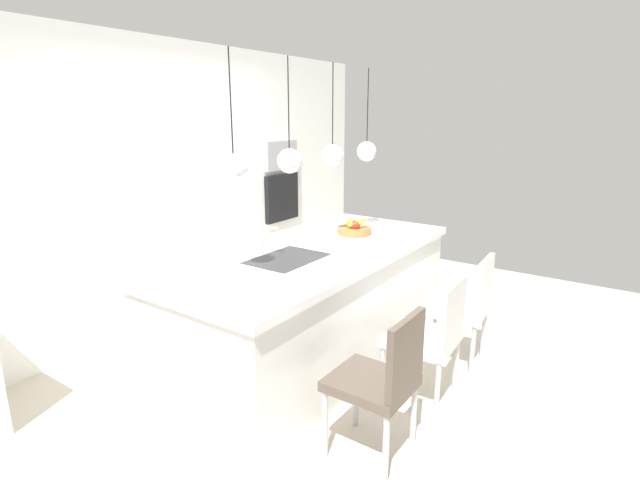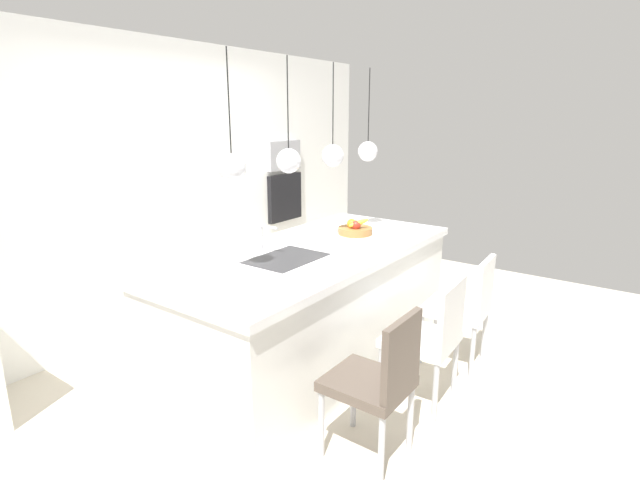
% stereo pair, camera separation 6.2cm
% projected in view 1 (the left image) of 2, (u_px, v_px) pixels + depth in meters
% --- Properties ---
extents(floor, '(6.60, 6.60, 0.00)m').
position_uv_depth(floor, '(313.00, 359.00, 3.94)').
color(floor, beige).
rests_on(floor, ground).
extents(back_wall, '(6.00, 0.10, 2.60)m').
position_uv_depth(back_wall, '(170.00, 185.00, 4.53)').
color(back_wall, white).
rests_on(back_wall, ground).
extents(kitchen_island, '(2.59, 1.16, 0.94)m').
position_uv_depth(kitchen_island, '(313.00, 306.00, 3.83)').
color(kitchen_island, white).
rests_on(kitchen_island, ground).
extents(sink_basin, '(0.56, 0.40, 0.02)m').
position_uv_depth(sink_basin, '(287.00, 259.00, 3.46)').
color(sink_basin, '#2D2D30').
rests_on(sink_basin, kitchen_island).
extents(faucet, '(0.02, 0.17, 0.22)m').
position_uv_depth(faucet, '(264.00, 235.00, 3.54)').
color(faucet, silver).
rests_on(faucet, kitchen_island).
extents(fruit_bowl, '(0.29, 0.29, 0.16)m').
position_uv_depth(fruit_bowl, '(354.00, 229.00, 4.15)').
color(fruit_bowl, '#9E6B38').
rests_on(fruit_bowl, kitchen_island).
extents(microwave, '(0.54, 0.08, 0.34)m').
position_uv_depth(microwave, '(280.00, 155.00, 5.68)').
color(microwave, '#9E9EA3').
rests_on(microwave, back_wall).
extents(oven, '(0.56, 0.08, 0.56)m').
position_uv_depth(oven, '(281.00, 197.00, 5.80)').
color(oven, black).
rests_on(oven, back_wall).
extents(chair_near, '(0.41, 0.45, 0.91)m').
position_uv_depth(chair_near, '(382.00, 378.00, 2.70)').
color(chair_near, brown).
rests_on(chair_near, ground).
extents(chair_middle, '(0.47, 0.47, 0.89)m').
position_uv_depth(chair_middle, '(431.00, 334.00, 3.27)').
color(chair_middle, silver).
rests_on(chair_middle, ground).
extents(chair_far, '(0.44, 0.49, 0.89)m').
position_uv_depth(chair_far, '(464.00, 304.00, 3.79)').
color(chair_far, white).
rests_on(chair_far, ground).
extents(pendant_light_left, '(0.17, 0.17, 0.77)m').
position_uv_depth(pendant_light_left, '(234.00, 167.00, 2.89)').
color(pendant_light_left, silver).
extents(pendant_light_center_left, '(0.17, 0.17, 0.77)m').
position_uv_depth(pendant_light_center_left, '(289.00, 161.00, 3.32)').
color(pendant_light_center_left, silver).
extents(pendant_light_center_right, '(0.17, 0.17, 0.77)m').
position_uv_depth(pendant_light_center_right, '(332.00, 155.00, 3.75)').
color(pendant_light_center_right, silver).
extents(pendant_light_right, '(0.17, 0.17, 0.77)m').
position_uv_depth(pendant_light_right, '(367.00, 151.00, 4.17)').
color(pendant_light_right, silver).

